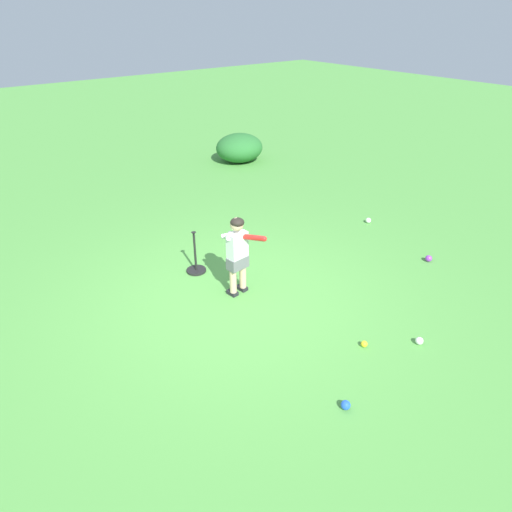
{
  "coord_description": "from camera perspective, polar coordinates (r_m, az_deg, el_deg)",
  "views": [
    {
      "loc": [
        4.05,
        -2.88,
        3.39
      ],
      "look_at": [
        -0.14,
        0.43,
        0.45
      ],
      "focal_mm": 32.57,
      "sensor_mm": 36.0,
      "label": 1
    }
  ],
  "objects": [
    {
      "name": "child_batter",
      "position": [
        5.84,
        -2.26,
        0.85
      ],
      "size": [
        0.6,
        0.37,
        1.08
      ],
      "color": "#232328",
      "rests_on": "ground"
    },
    {
      "name": "batting_tee",
      "position": [
        6.64,
        -7.39,
        -1.09
      ],
      "size": [
        0.28,
        0.28,
        0.62
      ],
      "color": "black",
      "rests_on": "ground"
    },
    {
      "name": "play_ball_near_batter",
      "position": [
        8.31,
        13.63,
        4.27
      ],
      "size": [
        0.09,
        0.09,
        0.09
      ],
      "primitive_type": "sphere",
      "color": "white",
      "rests_on": "ground"
    },
    {
      "name": "play_ball_by_bucket",
      "position": [
        4.67,
        10.95,
        -17.53
      ],
      "size": [
        0.09,
        0.09,
        0.09
      ],
      "primitive_type": "sphere",
      "color": "blue",
      "rests_on": "ground"
    },
    {
      "name": "play_ball_far_right",
      "position": [
        7.32,
        20.44,
        -0.28
      ],
      "size": [
        0.1,
        0.1,
        0.1
      ],
      "primitive_type": "sphere",
      "color": "purple",
      "rests_on": "ground"
    },
    {
      "name": "play_ball_midfield",
      "position": [
        5.4,
        13.15,
        -10.47
      ],
      "size": [
        0.08,
        0.08,
        0.08
      ],
      "primitive_type": "sphere",
      "color": "yellow",
      "rests_on": "ground"
    },
    {
      "name": "shrub_left_background",
      "position": [
        11.33,
        -2.06,
        13.15
      ],
      "size": [
        1.04,
        1.14,
        0.66
      ],
      "primitive_type": "ellipsoid",
      "color": "#286B2D",
      "rests_on": "ground"
    },
    {
      "name": "play_ball_center_lawn",
      "position": [
        5.6,
        19.42,
        -9.81
      ],
      "size": [
        0.09,
        0.09,
        0.09
      ],
      "primitive_type": "sphere",
      "color": "white",
      "rests_on": "ground"
    },
    {
      "name": "ground_plane",
      "position": [
        6.02,
        -2.37,
        -5.48
      ],
      "size": [
        40.0,
        40.0,
        0.0
      ],
      "primitive_type": "plane",
      "color": "#519942"
    }
  ]
}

